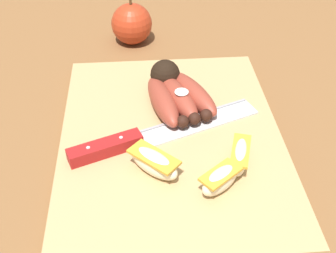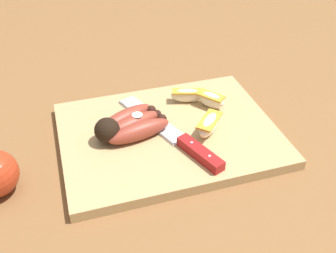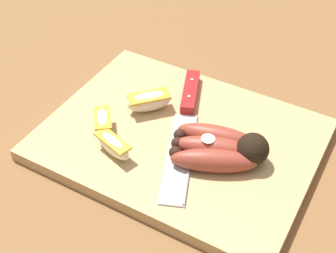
# 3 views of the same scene
# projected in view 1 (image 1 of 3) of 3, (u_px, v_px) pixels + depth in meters

# --- Properties ---
(ground_plane) EXTENTS (6.00, 6.00, 0.00)m
(ground_plane) POSITION_uv_depth(u_px,v_px,m) (172.00, 151.00, 0.61)
(ground_plane) COLOR brown
(cutting_board) EXTENTS (0.40, 0.30, 0.02)m
(cutting_board) POSITION_uv_depth(u_px,v_px,m) (173.00, 140.00, 0.62)
(cutting_board) COLOR tan
(cutting_board) RESTS_ON ground_plane
(banana_bunch) EXTENTS (0.14, 0.12, 0.05)m
(banana_bunch) POSITION_uv_depth(u_px,v_px,m) (176.00, 93.00, 0.65)
(banana_bunch) COLOR black
(banana_bunch) RESTS_ON cutting_board
(chefs_knife) EXTENTS (0.13, 0.27, 0.02)m
(chefs_knife) POSITION_uv_depth(u_px,v_px,m) (139.00, 138.00, 0.59)
(chefs_knife) COLOR silver
(chefs_knife) RESTS_ON cutting_board
(apple_wedge_near) EXTENTS (0.05, 0.06, 0.03)m
(apple_wedge_near) POSITION_uv_depth(u_px,v_px,m) (220.00, 180.00, 0.52)
(apple_wedge_near) COLOR #F4E5C1
(apple_wedge_near) RESTS_ON cutting_board
(apple_wedge_middle) EXTENTS (0.07, 0.04, 0.03)m
(apple_wedge_middle) POSITION_uv_depth(u_px,v_px,m) (240.00, 156.00, 0.55)
(apple_wedge_middle) COLOR #F4E5C1
(apple_wedge_middle) RESTS_ON cutting_board
(apple_wedge_far) EXTENTS (0.07, 0.07, 0.03)m
(apple_wedge_far) POSITION_uv_depth(u_px,v_px,m) (154.00, 163.00, 0.54)
(apple_wedge_far) COLOR #F4E5C1
(apple_wedge_far) RESTS_ON cutting_board
(whole_apple) EXTENTS (0.08, 0.08, 0.09)m
(whole_apple) POSITION_uv_depth(u_px,v_px,m) (132.00, 24.00, 0.83)
(whole_apple) COLOR #AD3319
(whole_apple) RESTS_ON ground_plane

